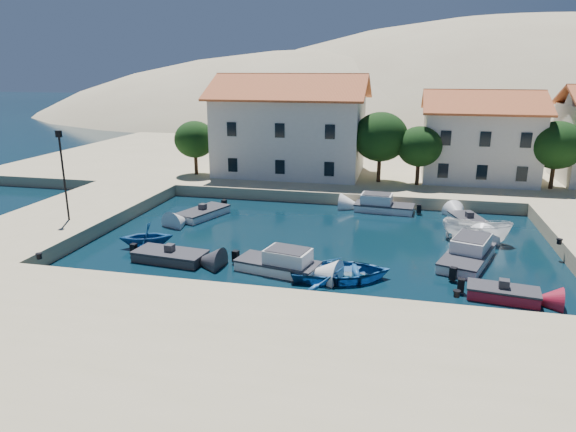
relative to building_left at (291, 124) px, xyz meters
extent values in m
plane|color=black|center=(6.00, -28.00, -5.94)|extent=(400.00, 400.00, 0.00)
cube|color=tan|center=(6.00, -34.00, -5.44)|extent=(52.00, 12.00, 1.00)
cube|color=tan|center=(-13.00, -18.00, -5.44)|extent=(8.00, 20.00, 1.00)
cube|color=tan|center=(8.00, 10.00, -5.44)|extent=(80.00, 36.00, 1.00)
ellipsoid|color=tan|center=(-4.00, 82.00, -25.94)|extent=(198.00, 126.00, 72.00)
ellipsoid|color=tan|center=(41.00, 102.00, -30.94)|extent=(220.00, 176.00, 99.00)
cube|color=silver|center=(0.00, 0.00, -1.19)|extent=(14.00, 9.00, 7.50)
pyramid|color=#AC4726|center=(0.00, 0.00, 3.66)|extent=(14.70, 9.45, 2.20)
cube|color=silver|center=(18.00, 1.00, -1.69)|extent=(10.00, 8.00, 6.50)
pyramid|color=#AC4726|center=(18.00, 1.00, 2.46)|extent=(10.50, 8.40, 1.80)
cylinder|color=#382314|center=(-9.00, -3.00, -3.69)|extent=(0.36, 0.36, 2.50)
ellipsoid|color=black|center=(-9.00, -3.00, -1.44)|extent=(4.00, 4.00, 3.60)
cylinder|color=#382314|center=(9.00, -2.50, -3.44)|extent=(0.36, 0.36, 3.00)
ellipsoid|color=black|center=(9.00, -2.50, -0.74)|extent=(5.00, 5.00, 4.50)
cylinder|color=#382314|center=(12.50, -3.00, -3.69)|extent=(0.36, 0.36, 2.50)
ellipsoid|color=black|center=(12.50, -3.00, -1.44)|extent=(4.00, 4.00, 3.60)
cylinder|color=#382314|center=(24.00, -2.00, -3.56)|extent=(0.36, 0.36, 2.75)
ellipsoid|color=black|center=(24.00, -2.00, -1.09)|extent=(4.60, 4.60, 4.14)
cylinder|color=black|center=(-11.50, -20.00, -1.94)|extent=(0.14, 0.14, 6.00)
cube|color=black|center=(-11.50, -20.00, 1.06)|extent=(0.35, 0.25, 0.45)
cylinder|color=black|center=(-8.30, -27.20, -4.79)|extent=(0.36, 0.36, 0.30)
cylinder|color=black|center=(14.00, -27.20, -4.79)|extent=(0.36, 0.36, 0.30)
cylinder|color=black|center=(20.70, -18.00, -4.79)|extent=(0.36, 0.36, 0.30)
cube|color=#333237|center=(-2.22, -23.46, -5.69)|extent=(4.46, 2.34, 0.90)
cube|color=#333237|center=(-2.22, -23.46, -5.36)|extent=(4.56, 2.38, 0.10)
cube|color=#333237|center=(-2.22, -23.46, -5.14)|extent=(0.55, 0.55, 0.50)
cube|color=white|center=(4.51, -23.59, -5.69)|extent=(4.96, 2.93, 0.90)
cube|color=#333237|center=(4.51, -23.59, -5.36)|extent=(5.07, 2.99, 0.10)
cube|color=white|center=(4.51, -23.59, -4.99)|extent=(2.76, 2.17, 0.90)
imported|color=#1A5392|center=(8.18, -23.91, -5.94)|extent=(6.33, 5.18, 1.15)
cube|color=maroon|center=(16.51, -24.68, -5.69)|extent=(3.55, 1.94, 0.90)
cube|color=#333237|center=(16.51, -24.68, -5.36)|extent=(3.63, 1.98, 0.10)
cube|color=#333237|center=(16.51, -24.68, -5.14)|extent=(0.56, 0.56, 0.50)
cube|color=white|center=(15.28, -19.77, -5.69)|extent=(3.87, 5.89, 0.90)
cube|color=#333237|center=(15.28, -19.77, -5.36)|extent=(3.95, 6.03, 0.10)
cube|color=white|center=(15.28, -19.77, -4.99)|extent=(2.72, 3.35, 0.90)
imported|color=white|center=(16.27, -15.44, -5.94)|extent=(4.70, 2.51, 1.72)
cube|color=white|center=(16.20, -11.78, -5.69)|extent=(2.91, 4.27, 0.90)
cube|color=#333237|center=(16.20, -11.78, -5.36)|extent=(2.97, 4.37, 0.10)
cube|color=#333237|center=(16.20, -11.78, -5.14)|extent=(0.63, 0.63, 0.50)
imported|color=#1A5392|center=(-4.82, -21.47, -5.94)|extent=(4.21, 3.96, 1.77)
cube|color=white|center=(-3.91, -14.02, -5.69)|extent=(3.30, 4.79, 0.90)
cube|color=#333237|center=(-3.91, -14.02, -5.36)|extent=(3.37, 4.90, 0.10)
cube|color=#333237|center=(-3.91, -14.02, -5.14)|extent=(0.64, 0.64, 0.50)
cube|color=white|center=(9.89, -9.23, -5.69)|extent=(4.76, 2.35, 0.90)
cube|color=#333237|center=(9.89, -9.23, -5.36)|extent=(4.87, 2.40, 0.10)
cube|color=white|center=(9.89, -9.23, -4.99)|extent=(2.58, 1.87, 0.90)
camera|label=1|loc=(11.22, -50.27, 5.30)|focal=32.00mm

